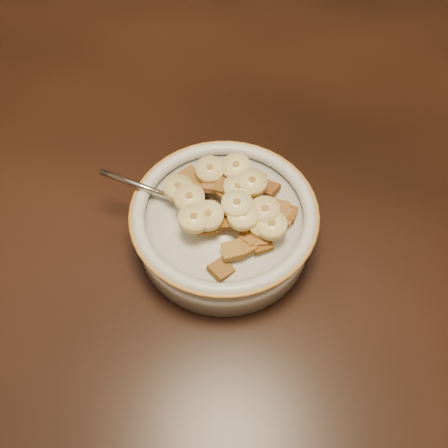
# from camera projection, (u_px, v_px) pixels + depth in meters

# --- Properties ---
(floor) EXTENTS (4.00, 4.50, 0.10)m
(floor) POSITION_uv_depth(u_px,v_px,m) (148.00, 340.00, 1.33)
(floor) COLOR #422816
(floor) RESTS_ON ground
(table) EXTENTS (1.43, 0.94, 0.04)m
(table) POSITION_uv_depth(u_px,v_px,m) (75.00, 131.00, 0.68)
(table) COLOR black
(table) RESTS_ON floor
(chair) EXTENTS (0.37, 0.37, 0.85)m
(chair) POSITION_uv_depth(u_px,v_px,m) (164.00, 72.00, 1.21)
(chair) COLOR black
(chair) RESTS_ON floor
(cereal_bowl) EXTENTS (0.19, 0.19, 0.05)m
(cereal_bowl) POSITION_uv_depth(u_px,v_px,m) (224.00, 228.00, 0.54)
(cereal_bowl) COLOR beige
(cereal_bowl) RESTS_ON table
(milk) EXTENTS (0.16, 0.16, 0.00)m
(milk) POSITION_uv_depth(u_px,v_px,m) (224.00, 216.00, 0.52)
(milk) COLOR silver
(milk) RESTS_ON cereal_bowl
(spoon) EXTENTS (0.05, 0.04, 0.01)m
(spoon) POSITION_uv_depth(u_px,v_px,m) (197.00, 207.00, 0.52)
(spoon) COLOR #AFAFAF
(spoon) RESTS_ON cereal_bowl
(cereal_square_0) EXTENTS (0.03, 0.03, 0.01)m
(cereal_square_0) POSITION_uv_depth(u_px,v_px,m) (190.00, 176.00, 0.54)
(cereal_square_0) COLOR brown
(cereal_square_0) RESTS_ON milk
(cereal_square_1) EXTENTS (0.02, 0.02, 0.01)m
(cereal_square_1) POSITION_uv_depth(u_px,v_px,m) (237.00, 202.00, 0.51)
(cereal_square_1) COLOR brown
(cereal_square_1) RESTS_ON milk
(cereal_square_2) EXTENTS (0.03, 0.03, 0.01)m
(cereal_square_2) POSITION_uv_depth(u_px,v_px,m) (208.00, 211.00, 0.50)
(cereal_square_2) COLOR brown
(cereal_square_2) RESTS_ON milk
(cereal_square_3) EXTENTS (0.03, 0.03, 0.01)m
(cereal_square_3) POSITION_uv_depth(u_px,v_px,m) (196.00, 186.00, 0.53)
(cereal_square_3) COLOR #915D1E
(cereal_square_3) RESTS_ON milk
(cereal_square_4) EXTENTS (0.02, 0.02, 0.01)m
(cereal_square_4) POSITION_uv_depth(u_px,v_px,m) (207.00, 225.00, 0.49)
(cereal_square_4) COLOR brown
(cereal_square_4) RESTS_ON milk
(cereal_square_5) EXTENTS (0.03, 0.03, 0.01)m
(cereal_square_5) POSITION_uv_depth(u_px,v_px,m) (198.00, 182.00, 0.53)
(cereal_square_5) COLOR brown
(cereal_square_5) RESTS_ON milk
(cereal_square_6) EXTENTS (0.03, 0.03, 0.01)m
(cereal_square_6) POSITION_uv_depth(u_px,v_px,m) (284.00, 215.00, 0.51)
(cereal_square_6) COLOR brown
(cereal_square_6) RESTS_ON milk
(cereal_square_7) EXTENTS (0.02, 0.02, 0.01)m
(cereal_square_7) POSITION_uv_depth(u_px,v_px,m) (212.00, 185.00, 0.52)
(cereal_square_7) COLOR #935A31
(cereal_square_7) RESTS_ON milk
(cereal_square_8) EXTENTS (0.02, 0.02, 0.01)m
(cereal_square_8) POSITION_uv_depth(u_px,v_px,m) (222.00, 220.00, 0.50)
(cereal_square_8) COLOR #94581B
(cereal_square_8) RESTS_ON milk
(cereal_square_9) EXTENTS (0.02, 0.02, 0.01)m
(cereal_square_9) POSITION_uv_depth(u_px,v_px,m) (208.00, 176.00, 0.54)
(cereal_square_9) COLOR #97681B
(cereal_square_9) RESTS_ON milk
(cereal_square_10) EXTENTS (0.02, 0.02, 0.01)m
(cereal_square_10) POSITION_uv_depth(u_px,v_px,m) (279.00, 209.00, 0.52)
(cereal_square_10) COLOR olive
(cereal_square_10) RESTS_ON milk
(cereal_square_11) EXTENTS (0.03, 0.03, 0.01)m
(cereal_square_11) POSITION_uv_depth(u_px,v_px,m) (261.00, 243.00, 0.49)
(cereal_square_11) COLOR brown
(cereal_square_11) RESTS_ON milk
(cereal_square_12) EXTENTS (0.02, 0.02, 0.01)m
(cereal_square_12) POSITION_uv_depth(u_px,v_px,m) (244.00, 199.00, 0.51)
(cereal_square_12) COLOR brown
(cereal_square_12) RESTS_ON milk
(cereal_square_13) EXTENTS (0.02, 0.03, 0.01)m
(cereal_square_13) POSITION_uv_depth(u_px,v_px,m) (224.00, 187.00, 0.52)
(cereal_square_13) COLOR brown
(cereal_square_13) RESTS_ON milk
(cereal_square_14) EXTENTS (0.03, 0.03, 0.01)m
(cereal_square_14) POSITION_uv_depth(u_px,v_px,m) (250.00, 197.00, 0.51)
(cereal_square_14) COLOR brown
(cereal_square_14) RESTS_ON milk
(cereal_square_15) EXTENTS (0.02, 0.02, 0.01)m
(cereal_square_15) POSITION_uv_depth(u_px,v_px,m) (256.00, 238.00, 0.49)
(cereal_square_15) COLOR #955A26
(cereal_square_15) RESTS_ON milk
(cereal_square_16) EXTENTS (0.03, 0.03, 0.01)m
(cereal_square_16) POSITION_uv_depth(u_px,v_px,m) (276.00, 214.00, 0.51)
(cereal_square_16) COLOR brown
(cereal_square_16) RESTS_ON milk
(cereal_square_17) EXTENTS (0.03, 0.03, 0.01)m
(cereal_square_17) POSITION_uv_depth(u_px,v_px,m) (255.00, 182.00, 0.54)
(cereal_square_17) COLOR brown
(cereal_square_17) RESTS_ON milk
(cereal_square_18) EXTENTS (0.03, 0.03, 0.01)m
(cereal_square_18) POSITION_uv_depth(u_px,v_px,m) (251.00, 236.00, 0.49)
(cereal_square_18) COLOR brown
(cereal_square_18) RESTS_ON milk
(cereal_square_19) EXTENTS (0.03, 0.03, 0.01)m
(cereal_square_19) POSITION_uv_depth(u_px,v_px,m) (268.00, 189.00, 0.53)
(cereal_square_19) COLOR brown
(cereal_square_19) RESTS_ON milk
(cereal_square_20) EXTENTS (0.02, 0.02, 0.01)m
(cereal_square_20) POSITION_uv_depth(u_px,v_px,m) (256.00, 182.00, 0.53)
(cereal_square_20) COLOR brown
(cereal_square_20) RESTS_ON milk
(cereal_square_21) EXTENTS (0.03, 0.03, 0.01)m
(cereal_square_21) POSITION_uv_depth(u_px,v_px,m) (244.00, 246.00, 0.49)
(cereal_square_21) COLOR olive
(cereal_square_21) RESTS_ON milk
(cereal_square_22) EXTENTS (0.03, 0.03, 0.01)m
(cereal_square_22) POSITION_uv_depth(u_px,v_px,m) (221.00, 269.00, 0.48)
(cereal_square_22) COLOR brown
(cereal_square_22) RESTS_ON milk
(cereal_square_23) EXTENTS (0.02, 0.03, 0.01)m
(cereal_square_23) POSITION_uv_depth(u_px,v_px,m) (286.00, 213.00, 0.52)
(cereal_square_23) COLOR brown
(cereal_square_23) RESTS_ON milk
(cereal_square_24) EXTENTS (0.03, 0.03, 0.01)m
(cereal_square_24) POSITION_uv_depth(u_px,v_px,m) (226.00, 191.00, 0.52)
(cereal_square_24) COLOR brown
(cereal_square_24) RESTS_ON milk
(cereal_square_25) EXTENTS (0.03, 0.03, 0.01)m
(cereal_square_25) POSITION_uv_depth(u_px,v_px,m) (232.00, 250.00, 0.49)
(cereal_square_25) COLOR olive
(cereal_square_25) RESTS_ON milk
(banana_slice_0) EXTENTS (0.04, 0.04, 0.01)m
(banana_slice_0) POSITION_uv_depth(u_px,v_px,m) (237.00, 204.00, 0.49)
(banana_slice_0) COLOR #F5E999
(banana_slice_0) RESTS_ON milk
(banana_slice_1) EXTENTS (0.04, 0.04, 0.01)m
(banana_slice_1) POSITION_uv_depth(u_px,v_px,m) (178.00, 188.00, 0.52)
(banana_slice_1) COLOR #CDC388
(banana_slice_1) RESTS_ON milk
(banana_slice_2) EXTENTS (0.04, 0.04, 0.01)m
(banana_slice_2) POSITION_uv_depth(u_px,v_px,m) (252.00, 182.00, 0.51)
(banana_slice_2) COLOR #E5CC72
(banana_slice_2) RESTS_ON milk
(banana_slice_3) EXTENTS (0.04, 0.04, 0.01)m
(banana_slice_3) POSITION_uv_depth(u_px,v_px,m) (263.00, 223.00, 0.49)
(banana_slice_3) COLOR #FFED94
(banana_slice_3) RESTS_ON milk
(banana_slice_4) EXTENTS (0.04, 0.04, 0.01)m
(banana_slice_4) POSITION_uv_depth(u_px,v_px,m) (265.00, 211.00, 0.50)
(banana_slice_4) COLOR #DCBE74
(banana_slice_4) RESTS_ON milk
(banana_slice_5) EXTENTS (0.04, 0.04, 0.01)m
(banana_slice_5) POSITION_uv_depth(u_px,v_px,m) (236.00, 167.00, 0.53)
(banana_slice_5) COLOR beige
(banana_slice_5) RESTS_ON milk
(banana_slice_6) EXTENTS (0.04, 0.04, 0.01)m
(banana_slice_6) POSITION_uv_depth(u_px,v_px,m) (243.00, 216.00, 0.49)
(banana_slice_6) COLOR #FAEA9B
(banana_slice_6) RESTS_ON milk
(banana_slice_7) EXTENTS (0.04, 0.04, 0.01)m
(banana_slice_7) POSITION_uv_depth(u_px,v_px,m) (210.00, 170.00, 0.53)
(banana_slice_7) COLOR #E0BF70
(banana_slice_7) RESTS_ON milk
(banana_slice_8) EXTENTS (0.04, 0.04, 0.01)m
(banana_slice_8) POSITION_uv_depth(u_px,v_px,m) (272.00, 226.00, 0.49)
(banana_slice_8) COLOR #F6D577
(banana_slice_8) RESTS_ON milk
(banana_slice_9) EXTENTS (0.04, 0.04, 0.01)m
(banana_slice_9) POSITION_uv_depth(u_px,v_px,m) (208.00, 216.00, 0.49)
(banana_slice_9) COLOR #F1DC91
(banana_slice_9) RESTS_ON milk
(banana_slice_10) EXTENTS (0.04, 0.04, 0.01)m
(banana_slice_10) POSITION_uv_depth(u_px,v_px,m) (189.00, 198.00, 0.50)
(banana_slice_10) COLOR #DFCC75
(banana_slice_10) RESTS_ON milk
(banana_slice_11) EXTENTS (0.04, 0.04, 0.01)m
(banana_slice_11) POSITION_uv_depth(u_px,v_px,m) (194.00, 219.00, 0.48)
(banana_slice_11) COLOR #E9DE8B
(banana_slice_11) RESTS_ON milk
(banana_slice_12) EXTENTS (0.04, 0.04, 0.01)m
(banana_slice_12) POSITION_uv_depth(u_px,v_px,m) (238.00, 188.00, 0.51)
(banana_slice_12) COLOR #FBE199
(banana_slice_12) RESTS_ON milk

